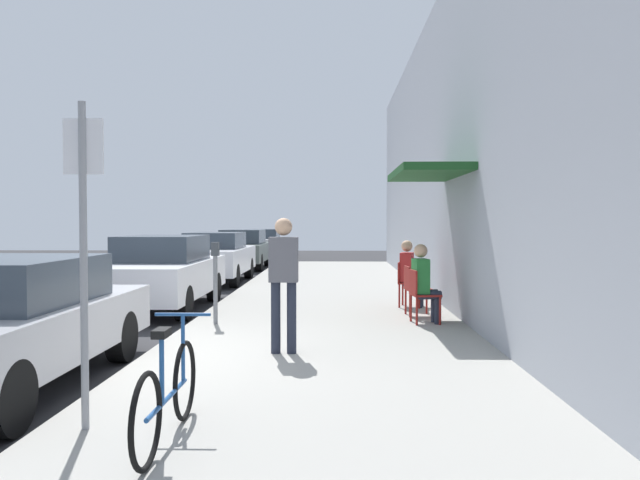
{
  "coord_description": "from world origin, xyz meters",
  "views": [
    {
      "loc": [
        2.39,
        -7.45,
        1.78
      ],
      "look_at": [
        1.99,
        8.64,
        1.29
      ],
      "focal_mm": 34.66,
      "sensor_mm": 36.0,
      "label": 1
    }
  ],
  "objects_px": {
    "street_sign": "(84,239)",
    "cafe_chair_2": "(407,281)",
    "parked_car_0": "(3,322)",
    "cafe_chair_1": "(414,287)",
    "parked_car_1": "(162,272)",
    "cafe_chair_0": "(420,292)",
    "parked_car_3": "(243,249)",
    "pedestrian_standing": "(284,274)",
    "parked_car_2": "(215,257)",
    "parked_car_4": "(263,243)",
    "seated_patron_0": "(424,281)",
    "bicycle_0": "(168,394)",
    "seated_patron_2": "(410,271)",
    "parking_meter": "(215,276)"
  },
  "relations": [
    {
      "from": "street_sign",
      "to": "cafe_chair_2",
      "type": "height_order",
      "value": "street_sign"
    },
    {
      "from": "parked_car_0",
      "to": "cafe_chair_1",
      "type": "bearing_deg",
      "value": 42.55
    },
    {
      "from": "parked_car_1",
      "to": "cafe_chair_0",
      "type": "xyz_separation_m",
      "value": [
        4.88,
        -2.26,
        -0.14
      ]
    },
    {
      "from": "parked_car_0",
      "to": "parked_car_1",
      "type": "distance_m",
      "value": 5.92
    },
    {
      "from": "parked_car_3",
      "to": "cafe_chair_2",
      "type": "xyz_separation_m",
      "value": [
        4.88,
        -11.12,
        -0.13
      ]
    },
    {
      "from": "pedestrian_standing",
      "to": "parked_car_3",
      "type": "bearing_deg",
      "value": 100.46
    },
    {
      "from": "parked_car_0",
      "to": "parked_car_2",
      "type": "bearing_deg",
      "value": 90.0
    },
    {
      "from": "parked_car_3",
      "to": "parked_car_4",
      "type": "xyz_separation_m",
      "value": [
        0.0,
        6.38,
        -0.02
      ]
    },
    {
      "from": "parked_car_1",
      "to": "seated_patron_0",
      "type": "height_order",
      "value": "parked_car_1"
    },
    {
      "from": "parked_car_2",
      "to": "pedestrian_standing",
      "type": "relative_size",
      "value": 2.59
    },
    {
      "from": "bicycle_0",
      "to": "pedestrian_standing",
      "type": "bearing_deg",
      "value": 79.0
    },
    {
      "from": "parked_car_2",
      "to": "parked_car_4",
      "type": "bearing_deg",
      "value": 90.0
    },
    {
      "from": "parked_car_3",
      "to": "seated_patron_2",
      "type": "distance_m",
      "value": 12.18
    },
    {
      "from": "parked_car_4",
      "to": "parking_meter",
      "type": "height_order",
      "value": "parking_meter"
    },
    {
      "from": "parked_car_4",
      "to": "pedestrian_standing",
      "type": "distance_m",
      "value": 21.99
    },
    {
      "from": "cafe_chair_2",
      "to": "parked_car_0",
      "type": "bearing_deg",
      "value": -130.95
    },
    {
      "from": "parked_car_0",
      "to": "seated_patron_2",
      "type": "xyz_separation_m",
      "value": [
        4.94,
        5.61,
        0.1
      ]
    },
    {
      "from": "parking_meter",
      "to": "pedestrian_standing",
      "type": "relative_size",
      "value": 0.78
    },
    {
      "from": "cafe_chair_2",
      "to": "parked_car_2",
      "type": "bearing_deg",
      "value": 130.12
    },
    {
      "from": "cafe_chair_0",
      "to": "cafe_chair_1",
      "type": "height_order",
      "value": "same"
    },
    {
      "from": "bicycle_0",
      "to": "parked_car_1",
      "type": "bearing_deg",
      "value": 106.16
    },
    {
      "from": "parked_car_0",
      "to": "parked_car_1",
      "type": "height_order",
      "value": "parked_car_1"
    },
    {
      "from": "parked_car_4",
      "to": "street_sign",
      "type": "height_order",
      "value": "street_sign"
    },
    {
      "from": "parked_car_0",
      "to": "parked_car_2",
      "type": "relative_size",
      "value": 1.0
    },
    {
      "from": "street_sign",
      "to": "cafe_chair_2",
      "type": "bearing_deg",
      "value": 64.71
    },
    {
      "from": "parking_meter",
      "to": "street_sign",
      "type": "bearing_deg",
      "value": -90.56
    },
    {
      "from": "parked_car_2",
      "to": "seated_patron_2",
      "type": "relative_size",
      "value": 3.41
    },
    {
      "from": "street_sign",
      "to": "pedestrian_standing",
      "type": "distance_m",
      "value": 3.2
    },
    {
      "from": "parked_car_0",
      "to": "bicycle_0",
      "type": "relative_size",
      "value": 2.57
    },
    {
      "from": "bicycle_0",
      "to": "cafe_chair_0",
      "type": "distance_m",
      "value": 6.07
    },
    {
      "from": "seated_patron_2",
      "to": "street_sign",
      "type": "bearing_deg",
      "value": -115.72
    },
    {
      "from": "cafe_chair_2",
      "to": "seated_patron_0",
      "type": "bearing_deg",
      "value": -88.32
    },
    {
      "from": "bicycle_0",
      "to": "cafe_chair_0",
      "type": "xyz_separation_m",
      "value": [
        2.64,
        5.46,
        0.14
      ]
    },
    {
      "from": "cafe_chair_1",
      "to": "cafe_chair_2",
      "type": "relative_size",
      "value": 1.0
    },
    {
      "from": "bicycle_0",
      "to": "street_sign",
      "type": "bearing_deg",
      "value": 159.79
    },
    {
      "from": "parked_car_0",
      "to": "parking_meter",
      "type": "relative_size",
      "value": 3.33
    },
    {
      "from": "pedestrian_standing",
      "to": "street_sign",
      "type": "bearing_deg",
      "value": -115.2
    },
    {
      "from": "parked_car_4",
      "to": "pedestrian_standing",
      "type": "relative_size",
      "value": 2.59
    },
    {
      "from": "parked_car_2",
      "to": "seated_patron_0",
      "type": "relative_size",
      "value": 3.41
    },
    {
      "from": "parked_car_1",
      "to": "parked_car_3",
      "type": "relative_size",
      "value": 1.0
    },
    {
      "from": "parked_car_2",
      "to": "cafe_chair_0",
      "type": "height_order",
      "value": "parked_car_2"
    },
    {
      "from": "parking_meter",
      "to": "cafe_chair_0",
      "type": "height_order",
      "value": "parking_meter"
    },
    {
      "from": "seated_patron_0",
      "to": "bicycle_0",
      "type": "bearing_deg",
      "value": -116.28
    },
    {
      "from": "seated_patron_0",
      "to": "pedestrian_standing",
      "type": "relative_size",
      "value": 0.76
    },
    {
      "from": "parked_car_0",
      "to": "bicycle_0",
      "type": "bearing_deg",
      "value": -38.86
    },
    {
      "from": "parking_meter",
      "to": "pedestrian_standing",
      "type": "bearing_deg",
      "value": -59.82
    },
    {
      "from": "cafe_chair_1",
      "to": "cafe_chair_2",
      "type": "height_order",
      "value": "same"
    },
    {
      "from": "street_sign",
      "to": "pedestrian_standing",
      "type": "height_order",
      "value": "street_sign"
    },
    {
      "from": "parked_car_2",
      "to": "cafe_chair_2",
      "type": "relative_size",
      "value": 5.06
    },
    {
      "from": "parked_car_0",
      "to": "seated_patron_0",
      "type": "xyz_separation_m",
      "value": [
        4.94,
        3.67,
        0.1
      ]
    }
  ]
}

